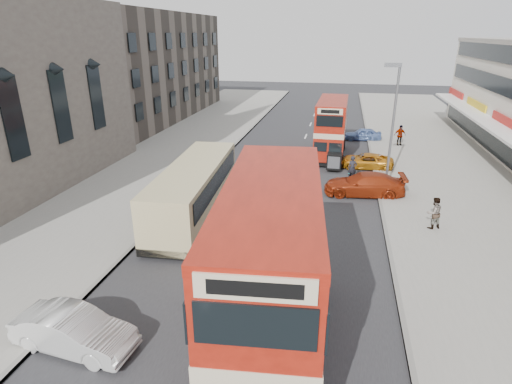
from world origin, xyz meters
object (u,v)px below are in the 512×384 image
Objects in this scene: car_right_b at (366,161)px; pedestrian_far at (400,135)px; street_lamp at (392,118)px; coach at (194,189)px; bus_second at (331,128)px; cyclist at (352,175)px; car_left_front at (74,331)px; pedestrian_near at (434,213)px; car_right_a at (364,184)px; bus_main at (271,274)px; car_right_c at (363,134)px.

car_right_b is 2.20× the size of pedestrian_far.
coach is at bearing -149.07° from street_lamp.
car_right_b is (9.89, 11.10, -1.08)m from coach.
bus_second is 7.11m from cyclist.
car_left_front is at bearing -95.59° from coach.
pedestrian_near is 0.88× the size of cyclist.
coach is (-7.04, -13.86, -0.76)m from bus_second.
coach is 2.12× the size of car_right_a.
pedestrian_near is (3.01, -10.34, 0.46)m from car_right_b.
bus_main is 5.81× the size of pedestrian_near.
street_lamp reaches higher than bus_main.
bus_second is at bearing -159.58° from pedestrian_far.
street_lamp reaches higher than cyclist.
street_lamp is at bearing 119.34° from bus_second.
coach is 2.61× the size of car_right_b.
bus_second is 7.65m from pedestrian_far.
car_right_b is 9.00m from car_right_c.
bus_second reaches higher than car_right_a.
bus_main reaches higher than cyclist.
street_lamp is at bearing -20.46° from cyclist.
car_right_a is 5.63m from pedestrian_near.
pedestrian_near is (1.97, -5.79, -3.76)m from street_lamp.
bus_main is at bearing -9.85° from car_right_b.
bus_main reaches higher than pedestrian_far.
bus_second is 14.42m from pedestrian_near.
car_left_front is (-0.31, -10.88, -0.96)m from coach.
car_left_front is at bearing 5.36° from bus_main.
street_lamp reaches higher than bus_second.
car_left_front is 32.63m from car_right_c.
coach is 2.56× the size of car_left_front.
car_right_c is at bearing 59.73° from coach.
pedestrian_far is (13.14, 18.28, -0.56)m from coach.
bus_second is at bearing -133.47° from car_right_b.
coach is (-6.02, 9.66, -1.29)m from bus_main.
coach reaches higher than car_right_c.
street_lamp is 0.80× the size of bus_main.
bus_second is 4.19× the size of cyclist.
cyclist is (-2.15, 0.64, -4.13)m from street_lamp.
car_right_a is (9.54, 5.26, -0.91)m from coach.
car_right_b is 4.06m from cyclist.
street_lamp is 1.61× the size of car_right_a.
street_lamp is 2.32× the size of car_right_c.
car_left_front is at bearing -120.54° from cyclist.
street_lamp is 6.29m from car_right_b.
car_left_front reaches higher than car_right_b.
bus_second reaches higher than car_left_front.
bus_main is 2.02× the size of car_right_a.
car_right_b is at bearing 172.33° from car_right_a.
car_right_a is (3.53, 14.92, -2.20)m from bus_main.
car_right_a is 14.84m from car_right_c.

